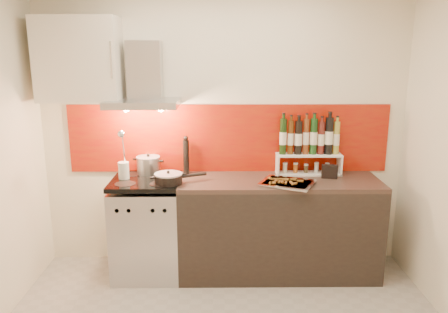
{
  "coord_description": "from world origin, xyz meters",
  "views": [
    {
      "loc": [
        -0.04,
        -2.65,
        2.02
      ],
      "look_at": [
        0.0,
        0.95,
        1.15
      ],
      "focal_mm": 35.0,
      "sensor_mm": 36.0,
      "label": 1
    }
  ],
  "objects_px": {
    "counter": "(278,226)",
    "saute_pan": "(169,178)",
    "range_stove": "(148,228)",
    "pepper_mill": "(186,155)",
    "stock_pot": "(148,165)",
    "baking_tray": "(287,183)"
  },
  "relations": [
    {
      "from": "counter",
      "to": "saute_pan",
      "type": "relative_size",
      "value": 4.02
    },
    {
      "from": "saute_pan",
      "to": "pepper_mill",
      "type": "xyz_separation_m",
      "value": [
        0.12,
        0.34,
        0.12
      ]
    },
    {
      "from": "counter",
      "to": "stock_pot",
      "type": "height_order",
      "value": "stock_pot"
    },
    {
      "from": "counter",
      "to": "baking_tray",
      "type": "relative_size",
      "value": 3.34
    },
    {
      "from": "range_stove",
      "to": "counter",
      "type": "height_order",
      "value": "range_stove"
    },
    {
      "from": "range_stove",
      "to": "pepper_mill",
      "type": "distance_m",
      "value": 0.75
    },
    {
      "from": "range_stove",
      "to": "saute_pan",
      "type": "xyz_separation_m",
      "value": [
        0.23,
        -0.13,
        0.51
      ]
    },
    {
      "from": "stock_pot",
      "to": "saute_pan",
      "type": "xyz_separation_m",
      "value": [
        0.23,
        -0.3,
        -0.04
      ]
    },
    {
      "from": "pepper_mill",
      "to": "range_stove",
      "type": "bearing_deg",
      "value": -148.78
    },
    {
      "from": "pepper_mill",
      "to": "stock_pot",
      "type": "bearing_deg",
      "value": -174.56
    },
    {
      "from": "stock_pot",
      "to": "counter",
      "type": "bearing_deg",
      "value": -8.27
    },
    {
      "from": "range_stove",
      "to": "baking_tray",
      "type": "xyz_separation_m",
      "value": [
        1.24,
        -0.15,
        0.47
      ]
    },
    {
      "from": "range_stove",
      "to": "stock_pot",
      "type": "xyz_separation_m",
      "value": [
        0.0,
        0.18,
        0.55
      ]
    },
    {
      "from": "stock_pot",
      "to": "pepper_mill",
      "type": "bearing_deg",
      "value": 5.44
    },
    {
      "from": "range_stove",
      "to": "counter",
      "type": "distance_m",
      "value": 1.2
    },
    {
      "from": "range_stove",
      "to": "saute_pan",
      "type": "bearing_deg",
      "value": -28.73
    },
    {
      "from": "range_stove",
      "to": "pepper_mill",
      "type": "bearing_deg",
      "value": 31.22
    },
    {
      "from": "range_stove",
      "to": "baking_tray",
      "type": "relative_size",
      "value": 1.69
    },
    {
      "from": "saute_pan",
      "to": "pepper_mill",
      "type": "distance_m",
      "value": 0.38
    },
    {
      "from": "stock_pot",
      "to": "baking_tray",
      "type": "bearing_deg",
      "value": -14.72
    },
    {
      "from": "saute_pan",
      "to": "pepper_mill",
      "type": "relative_size",
      "value": 1.24
    },
    {
      "from": "pepper_mill",
      "to": "baking_tray",
      "type": "height_order",
      "value": "pepper_mill"
    }
  ]
}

